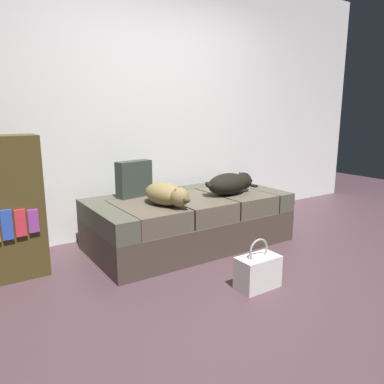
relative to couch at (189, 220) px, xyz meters
name	(u,v)px	position (x,y,z in m)	size (l,w,h in m)	color
ground_plane	(265,284)	(0.00, -1.05, -0.24)	(10.00, 10.00, 0.00)	#4A333A
back_wall	(152,99)	(0.00, 0.72, 1.16)	(6.40, 0.10, 2.80)	silver
couch	(189,220)	(0.00, 0.00, 0.00)	(1.88, 0.95, 0.48)	#43372E
dog_tan	(167,194)	(-0.35, -0.19, 0.34)	(0.31, 0.57, 0.19)	olive
dog_dark	(230,183)	(0.39, -0.14, 0.35)	(0.61, 0.31, 0.21)	black
tv_remote	(251,185)	(0.83, 0.03, 0.25)	(0.04, 0.15, 0.02)	black
throw_pillow	(134,179)	(-0.44, 0.27, 0.41)	(0.34, 0.12, 0.34)	#2E3730
handbag	(258,271)	(-0.09, -1.05, -0.11)	(0.32, 0.18, 0.38)	silver
bookshelf	(3,209)	(-1.58, 0.14, 0.31)	(0.56, 0.30, 1.10)	#453A1A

